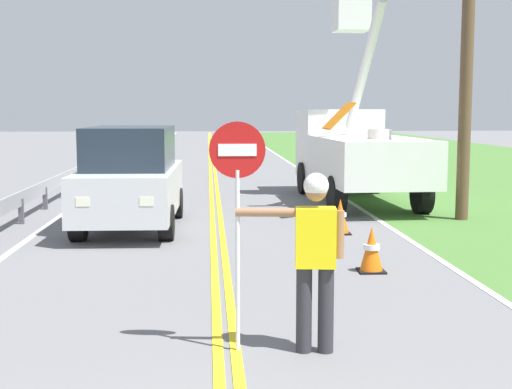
# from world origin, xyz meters

# --- Properties ---
(centerline_yellow_left) EXTENTS (0.11, 110.00, 0.01)m
(centerline_yellow_left) POSITION_xyz_m (-0.09, 20.00, 0.01)
(centerline_yellow_left) COLOR yellow
(centerline_yellow_left) RESTS_ON ground
(centerline_yellow_right) EXTENTS (0.11, 110.00, 0.01)m
(centerline_yellow_right) POSITION_xyz_m (0.09, 20.00, 0.01)
(centerline_yellow_right) COLOR yellow
(centerline_yellow_right) RESTS_ON ground
(edge_line_right) EXTENTS (0.12, 110.00, 0.01)m
(edge_line_right) POSITION_xyz_m (3.60, 20.00, 0.01)
(edge_line_right) COLOR silver
(edge_line_right) RESTS_ON ground
(edge_line_left) EXTENTS (0.12, 110.00, 0.01)m
(edge_line_left) POSITION_xyz_m (-3.60, 20.00, 0.01)
(edge_line_left) COLOR silver
(edge_line_left) RESTS_ON ground
(flagger_worker) EXTENTS (1.08, 0.28, 1.83)m
(flagger_worker) POSITION_xyz_m (0.88, 3.82, 1.05)
(flagger_worker) COLOR #2D2D33
(flagger_worker) RESTS_ON ground
(stop_sign_paddle) EXTENTS (0.56, 0.04, 2.33)m
(stop_sign_paddle) POSITION_xyz_m (0.11, 3.90, 1.71)
(stop_sign_paddle) COLOR silver
(stop_sign_paddle) RESTS_ON ground
(utility_bucket_truck) EXTENTS (2.67, 6.89, 5.36)m
(utility_bucket_truck) POSITION_xyz_m (3.75, 15.88, 1.41)
(utility_bucket_truck) COLOR white
(utility_bucket_truck) RESTS_ON ground
(oncoming_suv_nearest) EXTENTS (2.00, 4.64, 2.10)m
(oncoming_suv_nearest) POSITION_xyz_m (-1.76, 11.66, 1.06)
(oncoming_suv_nearest) COLOR silver
(oncoming_suv_nearest) RESTS_ON ground
(utility_pole_near) EXTENTS (1.80, 0.28, 8.48)m
(utility_pole_near) POSITION_xyz_m (5.49, 12.37, 4.42)
(utility_pole_near) COLOR brown
(utility_pole_near) RESTS_ON ground
(traffic_cone_lead) EXTENTS (0.40, 0.40, 0.70)m
(traffic_cone_lead) POSITION_xyz_m (2.28, 7.35, 0.34)
(traffic_cone_lead) COLOR orange
(traffic_cone_lead) RESTS_ON ground
(traffic_cone_mid) EXTENTS (0.40, 0.40, 0.70)m
(traffic_cone_mid) POSITION_xyz_m (2.42, 10.70, 0.34)
(traffic_cone_mid) COLOR orange
(traffic_cone_mid) RESTS_ON ground
(guardrail_left_shoulder) EXTENTS (0.10, 32.00, 0.71)m
(guardrail_left_shoulder) POSITION_xyz_m (-4.20, 15.82, 0.52)
(guardrail_left_shoulder) COLOR #9EA0A3
(guardrail_left_shoulder) RESTS_ON ground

